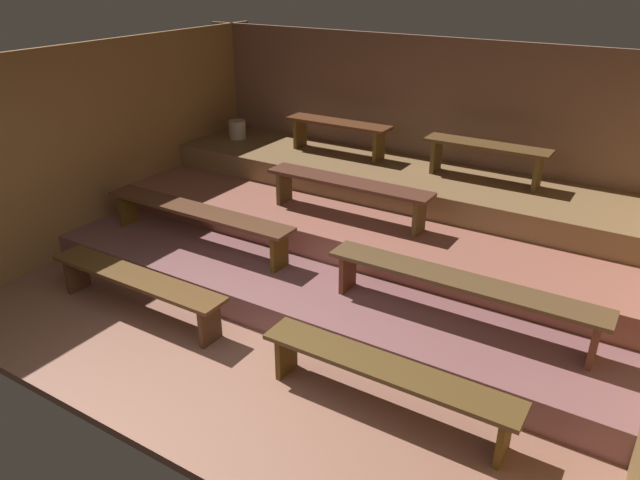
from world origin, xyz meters
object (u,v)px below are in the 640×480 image
Objects in this scene: bench_lower_left at (196,215)px; bench_lower_right at (461,286)px; bench_floor_left at (136,283)px; bench_upper_left at (338,129)px; pail_upper at (237,129)px; bench_upper_right at (486,152)px; bench_middle_center at (348,188)px; bench_floor_right at (386,375)px.

bench_lower_left is 3.13m from bench_lower_right.
bench_lower_right reaches higher than bench_floor_left.
pail_upper is (-1.65, -0.12, -0.21)m from bench_upper_left.
bench_upper_right is (2.58, 2.24, 0.57)m from bench_lower_left.
bench_floor_left is at bearing -159.37° from bench_lower_right.
bench_middle_center is at bearing 149.89° from bench_lower_right.
bench_lower_right is at bearing -30.11° from bench_middle_center.
bench_floor_left is 1.45× the size of bench_upper_right.
bench_floor_left is at bearing -120.30° from bench_middle_center.
bench_lower_left is 1.72× the size of bench_upper_left.
pail_upper is at bearing 117.29° from bench_lower_left.
bench_floor_left is at bearing 180.00° from bench_floor_right.
bench_upper_left is at bearing 4.19° from pail_upper.
bench_upper_right is at bearing 41.03° from bench_lower_left.
bench_upper_left reaches higher than bench_lower_left.
bench_lower_right is (3.13, 0.00, 0.00)m from bench_lower_left.
bench_lower_right is at bearing 80.99° from bench_floor_right.
bench_floor_right is 1.45× the size of bench_upper_left.
bench_lower_left is 1.26× the size of bench_middle_center.
bench_floor_right is at bearing -20.63° from bench_lower_left.
bench_middle_center is at bearing 126.20° from bench_floor_right.
bench_lower_left is 1.00× the size of bench_lower_right.
bench_floor_left is 3.17m from bench_lower_right.
pail_upper is at bearing 153.33° from bench_lower_right.
pail_upper is (-1.09, 2.12, 0.36)m from bench_lower_left.
bench_lower_left is at bearing 99.01° from bench_floor_left.
bench_floor_right is 2.68m from bench_middle_center.
bench_upper_left is (-0.86, 1.24, 0.28)m from bench_middle_center.
pail_upper is at bearing 111.46° from bench_floor_left.
bench_floor_right is 4.22m from bench_upper_left.
bench_upper_right is (1.17, 1.24, 0.28)m from bench_middle_center.
bench_lower_left is 2.41m from pail_upper.
bench_lower_left is 1.75m from bench_middle_center.
bench_upper_left is 2.02m from bench_upper_right.
pail_upper reaches higher than bench_floor_right.
bench_lower_right is (0.18, 1.11, 0.31)m from bench_floor_right.
bench_upper_right reaches higher than bench_lower_right.
pail_upper is at bearing -175.81° from bench_upper_left.
bench_floor_right is at bearing -54.41° from bench_upper_left.
bench_floor_right is 1.07× the size of bench_middle_center.
bench_lower_left is (-2.95, 1.11, 0.31)m from bench_floor_right.
bench_upper_right reaches higher than pail_upper.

